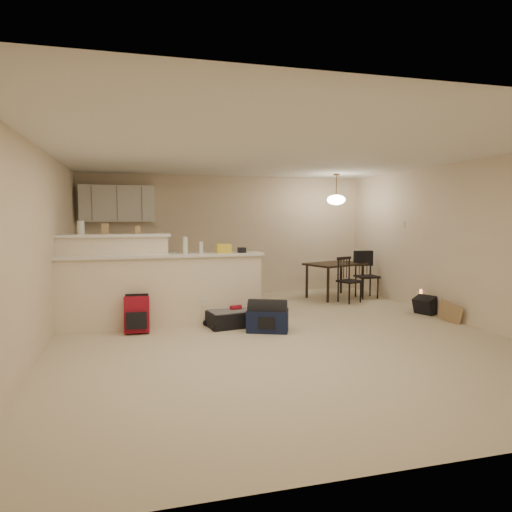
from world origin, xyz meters
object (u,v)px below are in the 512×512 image
object	(u,v)px
pendant_lamp	(336,199)
dining_table	(335,267)
dining_chair_near	(350,280)
red_backpack	(137,315)
black_daypack	(425,305)
dining_chair_far	(367,275)
navy_duffel	(268,321)
suitcase	(231,319)

from	to	relation	value
pendant_lamp	dining_table	bearing A→B (deg)	180.00
dining_table	dining_chair_near	bearing A→B (deg)	-104.34
red_backpack	black_daypack	bearing A→B (deg)	3.43
dining_table	dining_chair_far	size ratio (longest dim) A/B	1.42
red_backpack	black_daypack	world-z (taller)	red_backpack
pendant_lamp	dining_chair_far	world-z (taller)	pendant_lamp
red_backpack	black_daypack	size ratio (longest dim) A/B	1.55
navy_duffel	black_daypack	distance (m)	2.95
pendant_lamp	suitcase	distance (m)	3.65
dining_chair_far	black_daypack	xyz separation A→B (m)	(0.21, -1.64, -0.32)
navy_duffel	black_daypack	bearing A→B (deg)	30.22
navy_duffel	pendant_lamp	bearing A→B (deg)	69.12
dining_table	suitcase	bearing A→B (deg)	-164.68
black_daypack	suitcase	bearing A→B (deg)	67.95
suitcase	navy_duffel	bearing A→B (deg)	-54.25
dining_table	black_daypack	world-z (taller)	dining_table
black_daypack	dining_chair_near	bearing A→B (deg)	8.41
navy_duffel	black_daypack	world-z (taller)	navy_duffel
dining_table	navy_duffel	bearing A→B (deg)	-153.33
dining_chair_far	red_backpack	size ratio (longest dim) A/B	1.80
dining_chair_near	navy_duffel	xyz separation A→B (m)	(-2.15, -1.73, -0.27)
suitcase	black_daypack	distance (m)	3.36
dining_chair_near	suitcase	size ratio (longest dim) A/B	1.26
pendant_lamp	red_backpack	size ratio (longest dim) A/B	1.20
pendant_lamp	suitcase	size ratio (longest dim) A/B	0.90
red_backpack	black_daypack	distance (m)	4.73
dining_table	navy_duffel	size ratio (longest dim) A/B	2.26
pendant_lamp	black_daypack	size ratio (longest dim) A/B	1.86
pendant_lamp	navy_duffel	distance (m)	3.59
dining_chair_far	red_backpack	bearing A→B (deg)	-159.90
black_daypack	dining_table	bearing A→B (deg)	2.12
dining_chair_near	black_daypack	size ratio (longest dim) A/B	2.61
dining_table	red_backpack	distance (m)	4.33
dining_chair_far	suitcase	distance (m)	3.56
pendant_lamp	dining_chair_near	size ratio (longest dim) A/B	0.71
pendant_lamp	dining_chair_near	distance (m)	1.65
red_backpack	pendant_lamp	bearing A→B (deg)	28.60
dining_chair_near	dining_chair_far	size ratio (longest dim) A/B	0.93
red_backpack	black_daypack	xyz separation A→B (m)	(4.73, 0.00, -0.11)
dining_table	black_daypack	size ratio (longest dim) A/B	3.98
dining_table	red_backpack	bearing A→B (deg)	-175.45
dining_chair_near	dining_table	bearing A→B (deg)	75.51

